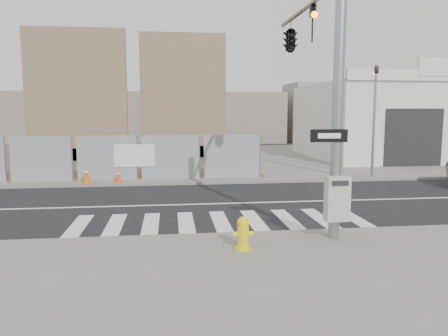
{
  "coord_description": "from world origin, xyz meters",
  "views": [
    {
      "loc": [
        -1.43,
        -14.72,
        3.19
      ],
      "look_at": [
        0.26,
        -1.16,
        1.4
      ],
      "focal_mm": 35.0,
      "sensor_mm": 36.0,
      "label": 1
    }
  ],
  "objects": [
    {
      "name": "concrete_wall_right",
      "position": [
        -0.5,
        14.08,
        3.38
      ],
      "size": [
        5.5,
        1.3,
        8.0
      ],
      "color": "brown",
      "rests_on": "sidewalk_far"
    },
    {
      "name": "ground",
      "position": [
        0.0,
        0.0,
        0.0
      ],
      "size": [
        100.0,
        100.0,
        0.0
      ],
      "primitive_type": "plane",
      "color": "black",
      "rests_on": "ground"
    },
    {
      "name": "traffic_cone_c",
      "position": [
        -4.99,
        4.22,
        0.5
      ],
      "size": [
        0.48,
        0.48,
        0.78
      ],
      "rotation": [
        0.0,
        0.0,
        0.22
      ],
      "color": "orange",
      "rests_on": "sidewalk_far"
    },
    {
      "name": "fire_hydrant",
      "position": [
        0.16,
        -5.4,
        0.49
      ],
      "size": [
        0.45,
        0.4,
        0.75
      ],
      "rotation": [
        0.0,
        0.0,
        0.03
      ],
      "color": "yellow",
      "rests_on": "sidewalk_near"
    },
    {
      "name": "auto_shop",
      "position": [
        14.0,
        12.97,
        2.54
      ],
      "size": [
        12.0,
        10.2,
        5.95
      ],
      "color": "silver",
      "rests_on": "sidewalk_far"
    },
    {
      "name": "concrete_wall_left",
      "position": [
        -7.0,
        13.08,
        3.38
      ],
      "size": [
        6.0,
        1.3,
        8.0
      ],
      "color": "brown",
      "rests_on": "sidewalk_far"
    },
    {
      "name": "sidewalk_far",
      "position": [
        0.0,
        14.0,
        0.06
      ],
      "size": [
        50.0,
        20.0,
        0.12
      ],
      "primitive_type": "cube",
      "color": "slate",
      "rests_on": "ground"
    },
    {
      "name": "traffic_cone_d",
      "position": [
        -3.67,
        4.22,
        0.42
      ],
      "size": [
        0.39,
        0.39,
        0.62
      ],
      "rotation": [
        0.0,
        0.0,
        -0.24
      ],
      "color": "#FF430D",
      "rests_on": "sidewalk_far"
    },
    {
      "name": "signal_pole",
      "position": [
        2.49,
        -2.05,
        4.78
      ],
      "size": [
        0.96,
        5.87,
        7.0
      ],
      "color": "gray",
      "rests_on": "sidewalk_near"
    },
    {
      "name": "utility_pole_right",
      "position": [
        6.5,
        5.5,
        5.2
      ],
      "size": [
        1.6,
        0.28,
        10.0
      ],
      "color": "#483621",
      "rests_on": "sidewalk_far"
    },
    {
      "name": "far_signal_pole",
      "position": [
        8.0,
        4.6,
        3.48
      ],
      "size": [
        0.16,
        0.2,
        5.6
      ],
      "color": "gray",
      "rests_on": "sidewalk_far"
    }
  ]
}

